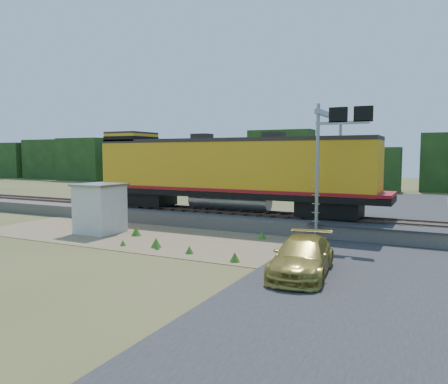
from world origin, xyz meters
The scene contains 11 objects.
ground centered at (0.00, 0.00, 0.00)m, with size 140.00×140.00×0.00m, color #475123.
ballast centered at (0.00, 6.00, 0.40)m, with size 70.00×5.00×0.80m, color slate.
rails centered at (0.00, 6.00, 0.88)m, with size 70.00×1.54×0.16m.
dirt_shoulder centered at (-2.00, 0.50, 0.01)m, with size 26.00×8.00×0.03m, color #8C7754.
road centered at (7.00, 0.74, 0.09)m, with size 7.00×66.00×0.86m.
tree_line_north centered at (0.00, 38.00, 3.07)m, with size 130.00×3.00×6.50m.
weed_clumps centered at (-3.50, 0.10, 0.00)m, with size 15.00×6.20×0.56m, color #366F1F, non-canonical shape.
locomotive centered at (-2.71, 6.00, 3.52)m, with size 20.08×3.06×5.18m.
shed centered at (-7.73, -0.17, 1.46)m, with size 2.47×2.47×2.88m.
signal_gantry centered at (4.42, 5.33, 5.38)m, with size 2.85×6.20×7.18m.
car centered at (5.29, -3.59, 0.71)m, with size 2.00×4.91×1.43m, color #AE9940.
Camera 1 is at (9.87, -19.37, 4.59)m, focal length 35.00 mm.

